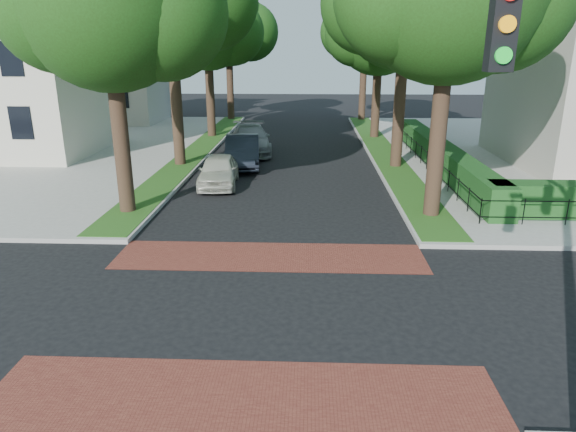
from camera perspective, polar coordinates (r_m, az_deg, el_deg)
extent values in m
plane|color=black|center=(12.20, -3.12, -10.31)|extent=(120.00, 120.00, 0.00)
cube|color=maroon|center=(15.08, -2.00, -4.51)|extent=(9.00, 2.20, 0.01)
cube|color=maroon|center=(9.52, -5.00, -19.45)|extent=(9.00, 2.20, 0.01)
cube|color=#214E16|center=(30.62, 10.45, 7.18)|extent=(1.60, 29.80, 0.02)
cube|color=#214E16|center=(31.00, -9.89, 7.35)|extent=(1.60, 29.80, 0.02)
cylinder|color=black|center=(18.33, 16.56, 11.19)|extent=(0.56, 0.56, 7.35)
cylinder|color=black|center=(26.12, 12.40, 13.74)|extent=(0.56, 0.56, 7.70)
sphere|color=#1B3A10|center=(26.78, 16.95, 21.38)|extent=(4.95, 4.95, 4.95)
sphere|color=#1B3A10|center=(25.71, 9.17, 22.28)|extent=(4.62, 4.62, 4.62)
cylinder|color=black|center=(35.04, 9.84, 14.04)|extent=(0.56, 0.56, 6.65)
sphere|color=#1B3A10|center=(34.98, 10.16, 19.79)|extent=(5.80, 5.80, 5.80)
sphere|color=#1B3A10|center=(35.50, 12.76, 18.96)|extent=(4.35, 4.35, 4.35)
sphere|color=#1B3A10|center=(34.62, 7.66, 19.42)|extent=(4.06, 4.06, 4.06)
sphere|color=#1B3A10|center=(36.45, 10.07, 20.50)|extent=(3.77, 3.77, 3.77)
cylinder|color=black|center=(43.96, 8.36, 15.11)|extent=(0.56, 0.56, 7.00)
sphere|color=#1B3A10|center=(43.93, 8.59, 19.93)|extent=(6.00, 6.00, 6.00)
sphere|color=#1B3A10|center=(44.41, 10.77, 19.29)|extent=(4.50, 4.50, 4.50)
sphere|color=#1B3A10|center=(43.60, 6.52, 19.63)|extent=(4.20, 4.20, 4.20)
sphere|color=#1B3A10|center=(45.45, 8.55, 20.50)|extent=(3.90, 3.90, 3.90)
cylinder|color=black|center=(18.99, -18.33, 10.71)|extent=(0.56, 0.56, 7.00)
sphere|color=#1B3A10|center=(18.68, -13.97, 21.14)|extent=(4.50, 4.50, 4.50)
sphere|color=#1B3A10|center=(19.30, -24.05, 20.36)|extent=(4.20, 4.20, 4.20)
cylinder|color=black|center=(26.56, -12.43, 14.19)|extent=(0.56, 0.56, 8.05)
cylinder|color=black|center=(35.37, -8.70, 14.30)|extent=(0.56, 0.56, 6.86)
sphere|color=#1B3A10|center=(35.33, -8.99, 20.17)|extent=(5.60, 5.60, 5.60)
sphere|color=#1B3A10|center=(35.36, -6.26, 19.63)|extent=(4.20, 4.20, 4.20)
sphere|color=#1B3A10|center=(35.41, -11.39, 19.56)|extent=(3.92, 3.92, 3.92)
sphere|color=#1B3A10|center=(36.71, -8.43, 20.89)|extent=(3.64, 3.64, 3.64)
cylinder|color=black|center=(44.22, -6.49, 15.29)|extent=(0.56, 0.56, 7.14)
sphere|color=#1B3A10|center=(44.21, -6.67, 20.18)|extent=(6.20, 6.20, 6.20)
sphere|color=#1B3A10|center=(44.27, -4.27, 19.73)|extent=(4.65, 4.65, 4.65)
sphere|color=#1B3A10|center=(44.26, -8.80, 19.71)|extent=(4.34, 4.34, 4.34)
sphere|color=#1B3A10|center=(45.75, -6.25, 20.75)|extent=(4.03, 4.03, 4.03)
cube|color=#1A4819|center=(27.00, 16.56, 6.57)|extent=(1.00, 18.00, 1.20)
cube|color=beige|center=(33.22, -28.31, 11.86)|extent=(9.00, 8.00, 6.50)
cube|color=#B5B0A3|center=(45.85, -19.51, 14.10)|extent=(9.00, 8.00, 6.50)
cube|color=maroon|center=(43.45, -17.51, 20.85)|extent=(0.80, 0.80, 3.64)
cube|color=black|center=(6.44, 22.78, 19.02)|extent=(0.28, 0.22, 1.00)
cylinder|color=orange|center=(6.32, 23.19, 19.01)|extent=(0.18, 0.05, 0.18)
cylinder|color=#0CB226|center=(6.32, 22.82, 16.13)|extent=(0.18, 0.05, 0.18)
imported|color=beige|center=(22.90, -7.74, 5.04)|extent=(1.93, 4.16, 1.38)
imported|color=#1D222B|center=(26.62, -5.08, 7.19)|extent=(2.16, 4.96, 1.59)
imported|color=slate|center=(30.10, -4.23, 8.48)|extent=(3.00, 5.75, 1.59)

